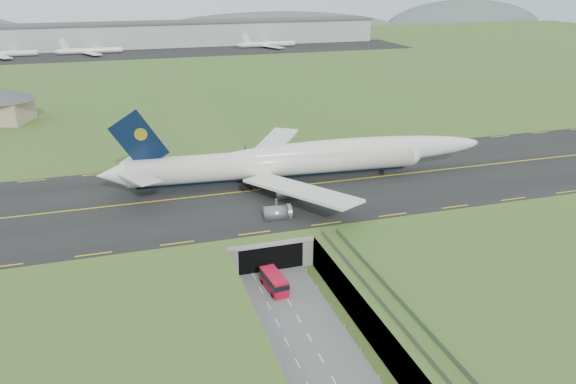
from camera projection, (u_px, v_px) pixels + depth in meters
name	position (u px, v px, depth m)	size (l,w,h in m)	color
ground	(284.00, 294.00, 94.57)	(900.00, 900.00, 0.00)	#406227
airfield_deck	(284.00, 278.00, 93.47)	(800.00, 800.00, 6.00)	gray
trench_road	(298.00, 318.00, 87.86)	(12.00, 75.00, 0.20)	slate
taxiway	(240.00, 192.00, 121.70)	(800.00, 44.00, 0.18)	black
tunnel_portal	(259.00, 235.00, 108.22)	(17.00, 22.30, 6.00)	gray
guideway	(398.00, 318.00, 78.66)	(3.00, 53.00, 7.05)	#A8A8A3
jumbo_jet	(302.00, 160.00, 126.36)	(88.72, 57.95, 19.22)	white
shuttle_tram	(274.00, 282.00, 95.17)	(3.49, 7.43, 2.94)	#B40C27
service_building	(3.00, 102.00, 176.51)	(25.34, 25.34, 10.88)	tan
cargo_terminal	(147.00, 34.00, 355.75)	(320.00, 67.00, 15.60)	#B2B2B2
distant_hills	(213.00, 39.00, 496.21)	(700.00, 91.00, 60.00)	#4F5F5D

